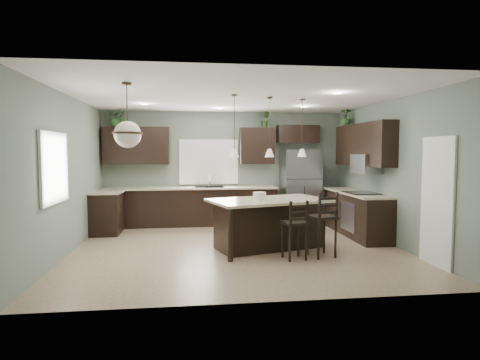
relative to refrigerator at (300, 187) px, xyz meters
name	(u,v)px	position (x,y,z in m)	size (l,w,h in m)	color
ground	(237,248)	(-1.85, -2.31, -0.93)	(6.00, 6.00, 0.00)	#9E8466
pantry_door	(437,202)	(1.12, -3.86, 0.09)	(0.04, 0.82, 2.04)	white
window_back	(209,162)	(-2.25, 0.42, 0.62)	(1.35, 0.02, 1.00)	white
window_left	(54,168)	(-4.84, -3.11, 0.62)	(0.02, 1.10, 1.00)	white
left_return_cabs	(107,213)	(-4.55, -0.61, -0.48)	(0.60, 0.90, 0.90)	black
left_return_countertop	(107,192)	(-4.53, -0.61, -0.01)	(0.66, 0.96, 0.04)	#C8B697
back_lower_cabs	(191,207)	(-2.70, 0.14, -0.48)	(4.20, 0.60, 0.90)	black
back_countertop	(191,188)	(-2.70, 0.12, -0.01)	(4.20, 0.66, 0.04)	#C8B697
sink_inset	(209,187)	(-2.25, 0.12, 0.01)	(0.70, 0.45, 0.01)	gray
faucet	(210,181)	(-2.25, 0.09, 0.16)	(0.02, 0.02, 0.28)	silver
back_upper_left	(136,146)	(-4.00, 0.27, 1.02)	(1.55, 0.34, 0.90)	black
back_upper_right	(257,146)	(-1.05, 0.27, 1.02)	(0.85, 0.34, 0.90)	black
fridge_header	(298,134)	(0.00, 0.27, 1.32)	(1.05, 0.34, 0.45)	black
right_lower_cabs	(356,214)	(0.85, -1.44, -0.48)	(0.60, 2.35, 0.90)	black
right_countertop	(356,193)	(0.83, -1.44, -0.01)	(0.66, 2.35, 0.04)	#C8B697
cooktop	(361,193)	(0.83, -1.71, 0.02)	(0.58, 0.75, 0.02)	black
wall_oven_front	(348,217)	(0.54, -1.71, -0.48)	(0.01, 0.72, 0.60)	gray
right_upper_cabs	(363,145)	(0.98, -1.44, 1.02)	(0.34, 2.35, 0.90)	black
microwave	(366,164)	(0.93, -1.71, 0.62)	(0.40, 0.75, 0.40)	gray
refrigerator	(300,187)	(0.00, 0.00, 0.00)	(0.90, 0.74, 1.85)	#95959D
kitchen_island	(269,224)	(-1.27, -2.44, -0.46)	(2.13, 1.21, 0.92)	black
serving_dish	(260,196)	(-1.47, -2.49, 0.07)	(0.24, 0.24, 0.14)	silver
bar_stool_center	(294,230)	(-1.00, -3.22, -0.42)	(0.37, 0.37, 1.01)	black
bar_stool_right	(322,224)	(-0.50, -3.12, -0.36)	(0.42, 0.42, 1.13)	black
pendant_left	(234,126)	(-1.95, -2.64, 1.32)	(0.17, 0.17, 1.10)	silver
pendant_center	(270,127)	(-1.27, -2.44, 1.32)	(0.17, 0.17, 1.10)	silver
pendant_right	(302,128)	(-0.60, -2.24, 1.32)	(0.17, 0.17, 1.10)	white
chandelier	(127,115)	(-3.62, -3.66, 1.40)	(0.43, 0.43, 0.94)	beige
plant_back_left	(117,117)	(-4.45, 0.24, 1.70)	(0.40, 0.35, 0.45)	#295625
plant_back_right	(265,119)	(-0.84, 0.24, 1.69)	(0.24, 0.19, 0.43)	#395A27
plant_right_wall	(346,117)	(0.95, -0.49, 1.70)	(0.25, 0.25, 0.44)	#2B4F22
room_shell	(237,157)	(-1.85, -2.31, 0.77)	(6.00, 6.00, 6.00)	slate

